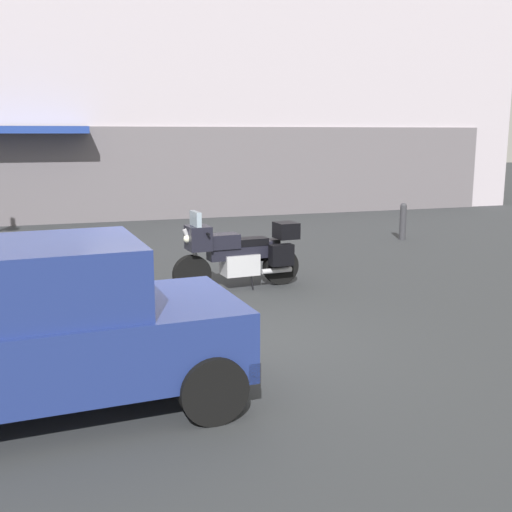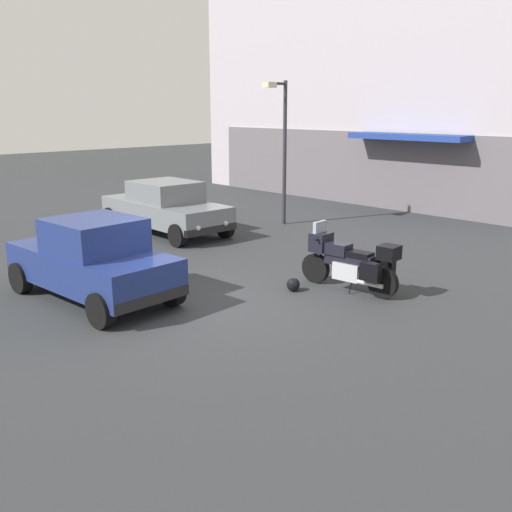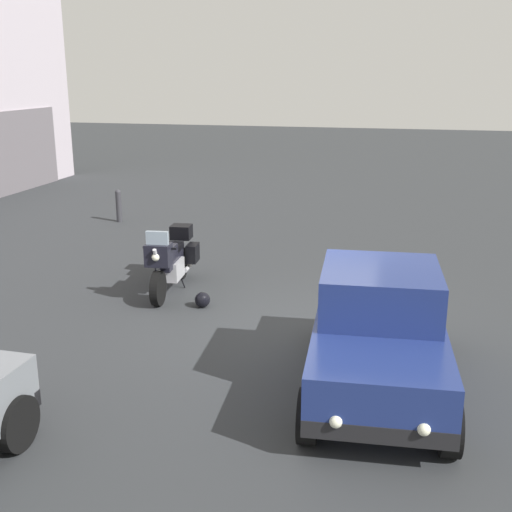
{
  "view_description": "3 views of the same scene",
  "coord_description": "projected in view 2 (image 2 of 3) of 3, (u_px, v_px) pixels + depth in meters",
  "views": [
    {
      "loc": [
        -1.54,
        -7.29,
        2.61
      ],
      "look_at": [
        0.96,
        0.56,
        0.99
      ],
      "focal_mm": 43.9,
      "sensor_mm": 36.0,
      "label": 1
    },
    {
      "loc": [
        8.26,
        -6.58,
        3.69
      ],
      "look_at": [
        0.73,
        0.64,
        0.99
      ],
      "focal_mm": 40.35,
      "sensor_mm": 36.0,
      "label": 2
    },
    {
      "loc": [
        -9.78,
        -1.68,
        4.08
      ],
      "look_at": [
        0.88,
        0.91,
        0.94
      ],
      "focal_mm": 45.3,
      "sensor_mm": 36.0,
      "label": 3
    }
  ],
  "objects": [
    {
      "name": "car_sedan_far",
      "position": [
        165.0,
        207.0,
        17.29
      ],
      "size": [
        4.6,
        1.96,
        1.56
      ],
      "rotation": [
        0.0,
        0.0,
        -0.01
      ],
      "color": "slate",
      "rests_on": "ground"
    },
    {
      "name": "motorcycle",
      "position": [
        350.0,
        261.0,
        11.81
      ],
      "size": [
        2.26,
        0.83,
        1.36
      ],
      "rotation": [
        0.0,
        0.0,
        3.23
      ],
      "color": "black",
      "rests_on": "ground"
    },
    {
      "name": "helmet",
      "position": [
        293.0,
        285.0,
        11.87
      ],
      "size": [
        0.28,
        0.28,
        0.28
      ],
      "primitive_type": "sphere",
      "color": "black",
      "rests_on": "ground"
    },
    {
      "name": "car_hatchback_near",
      "position": [
        93.0,
        260.0,
        11.19
      ],
      "size": [
        3.96,
        2.02,
        1.64
      ],
      "rotation": [
        0.0,
        0.0,
        3.21
      ],
      "color": "navy",
      "rests_on": "ground"
    },
    {
      "name": "ground_plane",
      "position": [
        206.0,
        304.0,
        11.1
      ],
      "size": [
        80.0,
        80.0,
        0.0
      ],
      "primitive_type": "plane",
      "color": "#2D3033"
    },
    {
      "name": "streetlamp_curbside",
      "position": [
        282.0,
        138.0,
        17.99
      ],
      "size": [
        0.28,
        0.94,
        4.49
      ],
      "color": "#2D2D33",
      "rests_on": "ground"
    }
  ]
}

